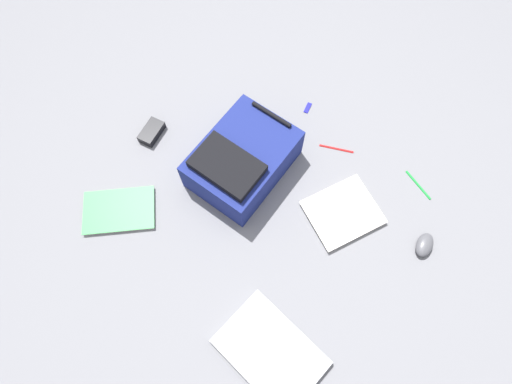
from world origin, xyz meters
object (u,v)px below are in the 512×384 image
Objects in this scene: computer_mouse at (424,245)px; usb_stick at (308,108)px; book_manual at (119,210)px; power_brick at (152,132)px; book_red at (343,213)px; backpack at (242,160)px; pen_black at (336,148)px; pen_blue at (419,185)px; laptop at (270,352)px.

computer_mouse reaches higher than usb_stick.
power_brick reaches higher than book_manual.
backpack is at bearing -160.09° from book_red.
backpack is at bearing 22.31° from power_brick.
book_manual is (-0.60, -0.60, -0.00)m from book_red.
book_manual is 2.27× the size of pen_black.
pen_blue is (-0.16, 0.19, -0.01)m from computer_mouse.
pen_blue is 0.55m from usb_stick.
book_manual reaches higher than pen_black.
power_brick is (-0.38, -0.15, -0.07)m from backpack.
book_red is at bearing -31.35° from usb_stick.
pen_blue is at bearing 40.23° from backpack.
usb_stick is at bearing -174.88° from pen_blue.
book_red is 5.99× the size of usb_stick.
pen_blue is at bearing 5.12° from usb_stick.
usb_stick is (-0.21, 0.06, -0.00)m from pen_black.
laptop is 6.76× the size of usb_stick.
pen_blue is (0.72, 0.90, -0.00)m from book_manual.
book_manual reaches higher than usb_stick.
book_red is 0.28m from pen_black.
backpack is at bearing -176.55° from computer_mouse.
computer_mouse is at bearing 20.66° from backpack.
backpack is at bearing 66.43° from book_manual.
backpack is 1.39× the size of book_manual.
backpack reaches higher than computer_mouse.
book_red is at bearing 21.09° from power_brick.
pen_blue is at bearing 33.60° from power_brick.
book_red reaches higher than pen_black.
power_brick is 0.80× the size of pen_blue.
pen_blue is at bearing 91.90° from laptop.
usb_stick is at bearing 125.75° from laptop.
usb_stick is at bearing 148.65° from book_red.
laptop is 1.13× the size of book_red.
book_manual is (-0.75, -0.06, -0.01)m from laptop.
book_red is at bearing 106.19° from laptop.
power_brick reaches higher than usb_stick.
laptop is 3.11× the size of power_brick.
usb_stick is (-0.41, 0.25, -0.01)m from book_red.
usb_stick is at bearing 56.98° from power_brick.
power_brick is at bearing -146.40° from pen_blue.
computer_mouse is 0.69× the size of pen_black.
laptop is 0.98m from usb_stick.
power_brick is at bearing -123.02° from usb_stick.
power_brick is at bearing 120.40° from book_manual.
laptop is at bearing -64.06° from pen_black.
laptop is 2.53× the size of pen_black.
pen_black is at bearing 59.71° from backpack.
backpack is 0.69m from laptop.
book_red is 0.31m from computer_mouse.
computer_mouse is 0.72m from usb_stick.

